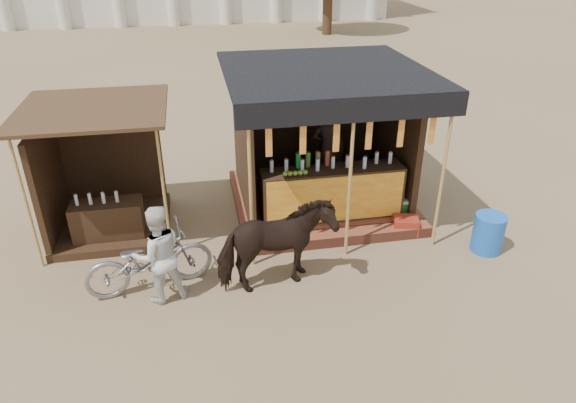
{
  "coord_description": "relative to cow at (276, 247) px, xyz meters",
  "views": [
    {
      "loc": [
        -1.36,
        -5.53,
        4.95
      ],
      "look_at": [
        0.0,
        1.6,
        1.1
      ],
      "focal_mm": 32.0,
      "sensor_mm": 36.0,
      "label": 1
    }
  ],
  "objects": [
    {
      "name": "ground",
      "position": [
        0.32,
        -0.87,
        -0.74
      ],
      "size": [
        120.0,
        120.0,
        0.0
      ],
      "primitive_type": "plane",
      "color": "#846B4C",
      "rests_on": "ground"
    },
    {
      "name": "motorbike",
      "position": [
        -1.9,
        0.35,
        -0.23
      ],
      "size": [
        2.03,
        1.08,
        1.01
      ],
      "primitive_type": "imported",
      "rotation": [
        0.0,
        0.0,
        1.79
      ],
      "color": "gray",
      "rests_on": "ground"
    },
    {
      "name": "cow",
      "position": [
        0.0,
        0.0,
        0.0
      ],
      "size": [
        1.87,
        1.12,
        1.48
      ],
      "primitive_type": "imported",
      "rotation": [
        0.0,
        0.0,
        1.77
      ],
      "color": "black",
      "rests_on": "ground"
    },
    {
      "name": "red_crate",
      "position": [
        2.59,
        1.13,
        -0.58
      ],
      "size": [
        0.52,
        0.46,
        0.32
      ],
      "primitive_type": "cube",
      "rotation": [
        0.0,
        0.0,
        -0.25
      ],
      "color": "maroon",
      "rests_on": "ground"
    },
    {
      "name": "secondary_stall",
      "position": [
        -2.84,
        2.37,
        0.11
      ],
      "size": [
        2.4,
        2.4,
        2.38
      ],
      "color": "#372014",
      "rests_on": "ground"
    },
    {
      "name": "cooler",
      "position": [
        2.52,
        1.73,
        -0.51
      ],
      "size": [
        0.68,
        0.5,
        0.46
      ],
      "color": "#1B7C27",
      "rests_on": "ground"
    },
    {
      "name": "main_stall",
      "position": [
        1.34,
        2.49,
        0.29
      ],
      "size": [
        3.6,
        3.61,
        2.78
      ],
      "color": "brown",
      "rests_on": "ground"
    },
    {
      "name": "bystander",
      "position": [
        -1.72,
        0.06,
        0.04
      ],
      "size": [
        0.88,
        0.77,
        1.55
      ],
      "primitive_type": "imported",
      "rotation": [
        0.0,
        0.0,
        3.41
      ],
      "color": "silver",
      "rests_on": "ground"
    },
    {
      "name": "blue_barrel",
      "position": [
        3.76,
        0.35,
        -0.4
      ],
      "size": [
        0.53,
        0.53,
        0.68
      ],
      "primitive_type": "cylinder",
      "rotation": [
        0.0,
        0.0,
        -0.0
      ],
      "color": "blue",
      "rests_on": "ground"
    }
  ]
}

